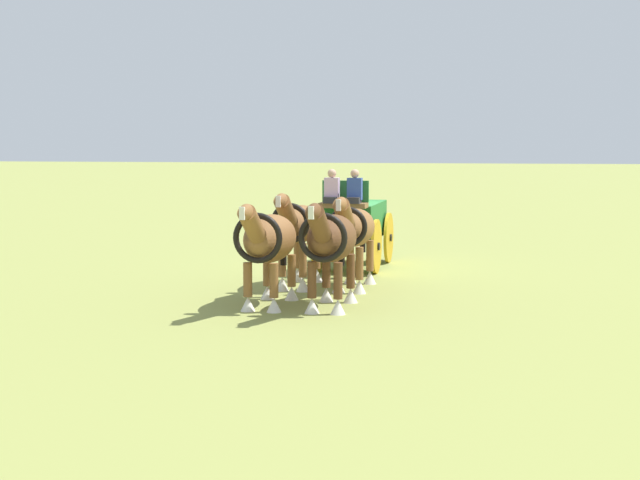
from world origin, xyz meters
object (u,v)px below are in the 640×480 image
Objects in this scene: draft_horse_rear_near at (354,231)px; draft_horse_lead_off at (268,241)px; draft_horse_rear_off at (298,227)px; show_wagon at (354,223)px; draft_horse_lead_near at (331,241)px.

draft_horse_lead_off is at bearing -29.47° from draft_horse_rear_near.
show_wagon is at bearing 166.88° from draft_horse_rear_off.
draft_horse_lead_off is at bearing -2.73° from draft_horse_rear_off.
show_wagon is 6.17m from draft_horse_lead_near.
draft_horse_rear_near is (3.57, 0.48, 0.13)m from show_wagon.
show_wagon is 1.86× the size of draft_horse_rear_off.
draft_horse_rear_off is at bearing -13.12° from show_wagon.
draft_horse_lead_near is (2.58, -0.12, 0.03)m from draft_horse_rear_near.
draft_horse_rear_off is at bearing -156.05° from draft_horse_lead_near.
draft_horse_lead_off is (-0.07, -1.30, -0.02)m from draft_horse_lead_near.
show_wagon is 1.86× the size of draft_horse_lead_off.
draft_horse_rear_near is at bearing 177.27° from draft_horse_lead_near.
draft_horse_lead_near reaches higher than draft_horse_rear_near.
show_wagon reaches higher than draft_horse_rear_near.
draft_horse_lead_near is at bearing 3.32° from show_wagon.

